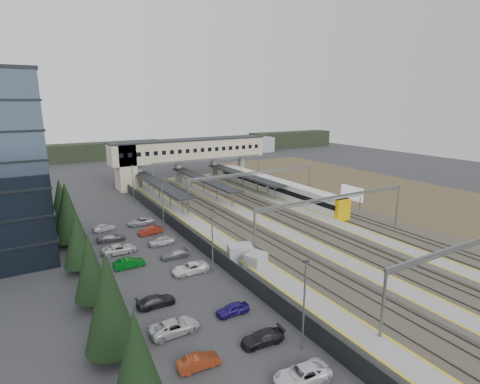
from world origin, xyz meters
TOP-DOWN VIEW (x-y plane):
  - ground at (0.00, 0.00)m, footprint 220.00×220.00m
  - conifer_row at (-22.00, -3.86)m, footprint 4.42×49.82m
  - car_park at (-13.48, -6.20)m, footprint 10.66×44.70m
  - lampposts at (-8.00, 1.25)m, footprint 0.50×53.25m
  - fence at (-6.50, 5.00)m, footprint 0.08×90.00m
  - relay_cabin_near at (-3.85, -7.55)m, footprint 3.64×3.14m
  - relay_cabin_far at (-3.24, -10.29)m, footprint 3.07×2.85m
  - rail_corridor at (9.34, 5.00)m, footprint 34.00×90.00m
  - canopies at (7.00, 27.00)m, footprint 23.10×30.00m
  - footbridge at (7.70, 42.00)m, footprint 40.40×6.40m
  - gantries at (12.00, 3.00)m, footprint 28.40×62.28m
  - train at (20.00, 18.51)m, footprint 3.00×41.76m
  - billboard at (27.65, 3.46)m, footprint 0.34×5.41m
  - scrub_east at (45.00, 5.00)m, footprint 34.00×120.00m
  - treeline_far at (23.81, 92.28)m, footprint 170.00×19.00m

SIDE VIEW (x-z plane):
  - ground at x=0.00m, z-range 0.00..0.00m
  - scrub_east at x=45.00m, z-range 0.00..0.06m
  - rail_corridor at x=9.34m, z-range -0.17..0.75m
  - car_park at x=-13.48m, z-range -0.03..1.26m
  - fence at x=-6.50m, z-range 0.00..2.00m
  - relay_cabin_far at x=-3.24m, z-range 0.00..2.26m
  - relay_cabin_near at x=-3.85m, z-range 0.00..2.56m
  - train at x=20.00m, z-range 0.26..4.04m
  - treeline_far at x=23.81m, z-range -0.55..6.45m
  - billboard at x=27.65m, z-range 0.73..5.21m
  - canopies at x=7.00m, z-range 2.28..5.56m
  - lampposts at x=-8.00m, z-range 0.30..8.37m
  - conifer_row at x=-22.00m, z-range 0.09..9.59m
  - gantries at x=12.00m, z-range 2.41..9.58m
  - footbridge at x=7.70m, z-range 2.33..13.53m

